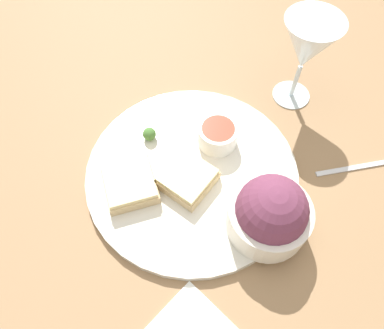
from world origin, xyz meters
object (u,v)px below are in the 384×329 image
Objects in this scene: salad_bowl at (270,213)px; sauce_ramekin at (218,134)px; wine_glass at (307,47)px; fork at (373,164)px; cheese_toast_far at (187,178)px; cheese_toast_near at (130,183)px.

salad_bowl is 1.82× the size of sauce_ramekin.
wine_glass is 0.22m from fork.
wine_glass is at bearing -36.40° from salad_bowl.
cheese_toast_far is 0.31m from fork.
wine_glass is (0.06, -0.17, 0.08)m from sauce_ramekin.
cheese_toast_far is at bearing -105.21° from cheese_toast_near.
sauce_ramekin is at bearing 108.57° from wine_glass.
sauce_ramekin is at bearing 61.75° from fork.
wine_glass is at bearing -65.15° from cheese_toast_far.
cheese_toast_near is at bearing 74.79° from cheese_toast_far.
salad_bowl is 0.60× the size of fork.
sauce_ramekin is at bearing -52.54° from cheese_toast_far.
cheese_toast_near is at bearing 101.55° from sauce_ramekin.
sauce_ramekin is 0.75× the size of cheese_toast_near.
wine_glass is at bearing -74.73° from cheese_toast_near.
wine_glass reaches higher than salad_bowl.
salad_bowl reaches higher than fork.
cheese_toast_near is at bearing 52.82° from salad_bowl.
fork is at bearing -118.25° from sauce_ramekin.
cheese_toast_near is 0.35m from wine_glass.
cheese_toast_far is at bearing 38.56° from salad_bowl.
sauce_ramekin reaches higher than fork.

